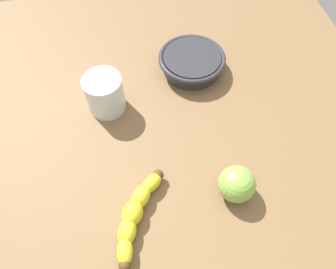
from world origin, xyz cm
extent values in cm
cube|color=brown|center=(0.00, 0.00, 1.50)|extent=(120.00, 120.00, 3.00)
ellipsoid|color=yellow|center=(9.25, -0.16, 4.99)|extent=(5.57, 5.84, 2.86)
ellipsoid|color=yellow|center=(11.74, -2.59, 4.99)|extent=(6.22, 5.95, 3.42)
ellipsoid|color=yellow|center=(14.64, -4.53, 4.99)|extent=(6.50, 5.99, 3.97)
ellipsoid|color=yellow|center=(17.84, -5.90, 4.99)|extent=(6.03, 4.86, 3.42)
ellipsoid|color=yellow|center=(21.25, -6.66, 4.99)|extent=(5.56, 3.50, 2.86)
sphere|color=#513819|center=(7.72, 1.64, 4.99)|extent=(2.19, 2.19, 2.19)
sphere|color=#513819|center=(23.58, -6.96, 4.99)|extent=(2.19, 2.19, 2.19)
cylinder|color=silver|center=(-13.18, -7.12, 7.61)|extent=(8.73, 8.73, 9.22)
cylinder|color=#EAC46A|center=(-13.18, -7.12, 7.33)|extent=(8.23, 8.23, 8.17)
cylinder|color=#2D2D33|center=(-21.30, 15.12, 5.29)|extent=(14.46, 14.46, 4.58)
torus|color=#2D2D33|center=(-21.30, 15.12, 6.98)|extent=(16.91, 16.91, 1.20)
sphere|color=#84B747|center=(13.19, 16.10, 6.67)|extent=(7.35, 7.35, 7.35)
camera|label=1|loc=(34.61, -1.38, 63.00)|focal=33.59mm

